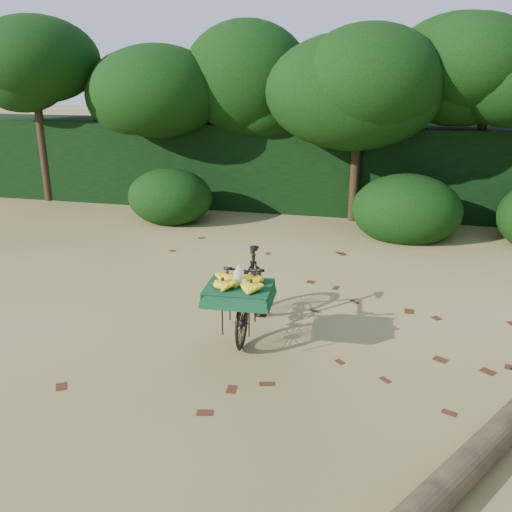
# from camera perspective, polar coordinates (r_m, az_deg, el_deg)

# --- Properties ---
(ground) EXTENTS (80.00, 80.00, 0.00)m
(ground) POSITION_cam_1_polar(r_m,az_deg,el_deg) (6.24, 1.90, -8.17)
(ground) COLOR tan
(ground) RESTS_ON ground
(vendor_bicycle) EXTENTS (0.70, 1.68, 0.93)m
(vendor_bicycle) POSITION_cam_1_polar(r_m,az_deg,el_deg) (6.13, -0.70, -3.80)
(vendor_bicycle) COLOR black
(vendor_bicycle) RESTS_ON ground
(fallen_log) EXTENTS (2.02, 2.92, 0.24)m
(fallen_log) POSITION_cam_1_polar(r_m,az_deg,el_deg) (5.04, 25.12, -15.71)
(fallen_log) COLOR brown
(fallen_log) RESTS_ON ground
(hedge_backdrop) EXTENTS (26.00, 1.80, 1.80)m
(hedge_backdrop) POSITION_cam_1_polar(r_m,az_deg,el_deg) (11.96, 8.27, 9.31)
(hedge_backdrop) COLOR black
(hedge_backdrop) RESTS_ON ground
(tree_row) EXTENTS (14.50, 2.00, 4.00)m
(tree_row) POSITION_cam_1_polar(r_m,az_deg,el_deg) (11.12, 4.67, 14.45)
(tree_row) COLOR black
(tree_row) RESTS_ON ground
(bush_clumps) EXTENTS (8.80, 1.70, 0.90)m
(bush_clumps) POSITION_cam_1_polar(r_m,az_deg,el_deg) (10.06, 9.82, 4.82)
(bush_clumps) COLOR black
(bush_clumps) RESTS_ON ground
(leaf_litter) EXTENTS (7.00, 7.30, 0.01)m
(leaf_litter) POSITION_cam_1_polar(r_m,az_deg,el_deg) (6.82, 3.04, -5.72)
(leaf_litter) COLOR #432211
(leaf_litter) RESTS_ON ground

